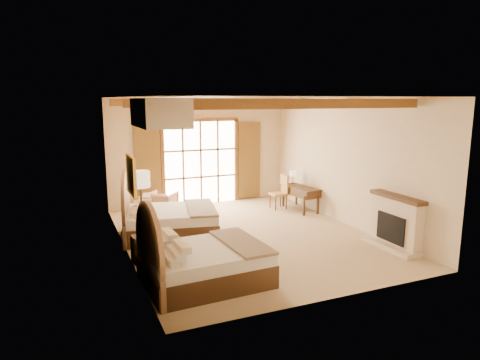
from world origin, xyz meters
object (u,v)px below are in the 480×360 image
nightstand (145,249)px  desk (300,198)px  bed_near (197,261)px  bed_far (164,219)px  armchair (162,204)px

nightstand → desk: 5.41m
bed_near → nightstand: bearing=112.1°
desk → bed_far: bearing=-175.3°
bed_far → nightstand: 1.59m
nightstand → bed_far: bearing=54.5°
bed_near → nightstand: (-0.63, 1.36, -0.14)m
armchair → desk: desk is taller
nightstand → desk: (4.89, 2.32, 0.10)m
armchair → bed_near: bearing=121.6°
bed_near → nightstand: bed_near is taller
bed_near → nightstand: size_ratio=3.98×
armchair → desk: (3.80, -0.97, 0.03)m
bed_far → desk: (4.19, 0.90, -0.06)m
armchair → nightstand: bearing=108.8°
bed_near → desk: bearing=38.0°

